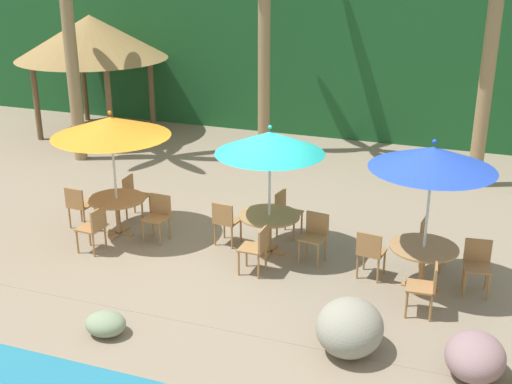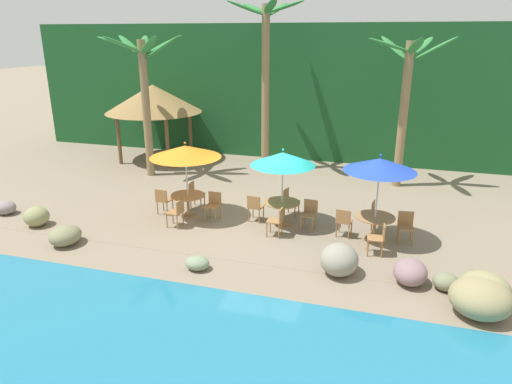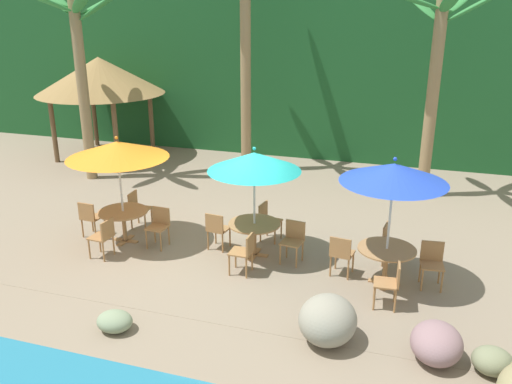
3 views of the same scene
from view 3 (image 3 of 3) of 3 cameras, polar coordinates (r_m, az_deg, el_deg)
The scene contains 26 objects.
ground_plane at distance 11.57m, azimuth -2.52°, elevation -6.61°, with size 120.00×120.00×0.00m, color gray.
terrace_deck at distance 11.57m, azimuth -2.52°, elevation -6.59°, with size 18.00×5.20×0.01m.
foliage_backdrop at distance 19.19m, azimuth 6.82°, elevation 13.17°, with size 28.00×2.40×6.00m.
rock_seawall at distance 8.20m, azimuth 13.28°, elevation -16.46°, with size 17.47×3.37×0.81m.
umbrella_orange at distance 11.78m, azimuth -14.64°, elevation 4.41°, with size 2.20×2.20×2.45m.
dining_table_orange at distance 12.25m, azimuth -14.03°, elevation -2.52°, with size 1.10×1.10×0.74m.
chair_orange_seaward at distance 11.92m, azimuth -10.36°, elevation -3.39°, with size 0.44×0.45×0.87m.
chair_orange_inland at distance 13.02m, azimuth -12.61°, elevation -1.55°, with size 0.45×0.44×0.87m.
chair_orange_left at distance 12.71m, azimuth -17.37°, elevation -2.52°, with size 0.45×0.45×0.87m.
chair_orange_right at distance 11.62m, azimuth -16.00°, elevation -4.50°, with size 0.45×0.45×0.87m.
umbrella_teal at distance 10.74m, azimuth -0.18°, elevation 3.26°, with size 1.92×1.92×2.40m.
dining_table_teal at distance 11.24m, azimuth -0.18°, elevation -3.95°, with size 1.10×1.10×0.74m.
chair_teal_seaward at distance 11.05m, azimuth 4.03°, elevation -5.00°, with size 0.47×0.48×0.87m.
chair_teal_inland at distance 12.02m, azimuth 1.23°, elevation -2.87°, with size 0.48×0.48×0.87m.
chair_teal_left at distance 11.55m, azimuth -4.23°, elevation -3.89°, with size 0.46×0.47×0.87m.
chair_teal_right at distance 10.53m, azimuth -1.19°, elevation -6.28°, with size 0.43×0.43×0.87m.
umbrella_blue at distance 9.85m, azimuth 14.57°, elevation 1.99°, with size 1.96×1.96×2.53m.
dining_table_blue at distance 10.43m, azimuth 13.82°, elevation -6.51°, with size 1.10×1.10×0.74m.
chair_blue_seaward at distance 10.65m, azimuth 18.35°, elevation -7.02°, with size 0.47×0.47×0.87m.
chair_blue_inland at distance 11.25m, azimuth 14.18°, elevation -5.13°, with size 0.47×0.47×0.87m.
chair_blue_left at distance 10.56m, azimuth 9.13°, elevation -6.46°, with size 0.47×0.48×0.87m.
chair_blue_right at distance 9.72m, azimuth 14.31°, elevation -9.25°, with size 0.46×0.45×0.87m.
palm_tree_nearest at distance 16.53m, azimuth -18.48°, elevation 14.33°, with size 3.24×3.16×5.57m.
palm_tree_second at distance 16.51m, azimuth -1.13°, elevation 17.11°, with size 3.03×3.01×6.81m.
palm_tree_third at distance 14.89m, azimuth 18.78°, elevation 12.88°, with size 3.07×3.06×5.52m.
palapa_hut at distance 19.07m, azimuth -16.43°, elevation 11.86°, with size 4.32×4.32×3.42m.
Camera 3 is at (3.62, -9.73, 5.11)m, focal length 37.30 mm.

